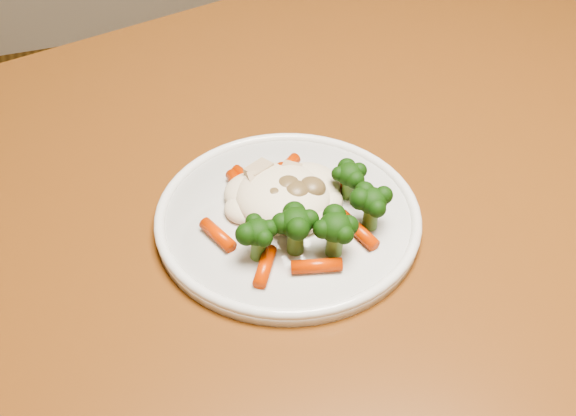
# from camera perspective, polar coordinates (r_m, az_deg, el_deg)

# --- Properties ---
(dining_table) EXTENTS (1.50, 1.18, 0.75)m
(dining_table) POSITION_cam_1_polar(r_m,az_deg,el_deg) (0.73, -1.96, -7.40)
(dining_table) COLOR brown
(dining_table) RESTS_ON ground
(plate) EXTENTS (0.25, 0.25, 0.01)m
(plate) POSITION_cam_1_polar(r_m,az_deg,el_deg) (0.67, 0.00, -0.89)
(plate) COLOR white
(plate) RESTS_ON dining_table
(meal) EXTENTS (0.17, 0.16, 0.04)m
(meal) POSITION_cam_1_polar(r_m,az_deg,el_deg) (0.65, 0.87, 0.35)
(meal) COLOR #F5E4C4
(meal) RESTS_ON plate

